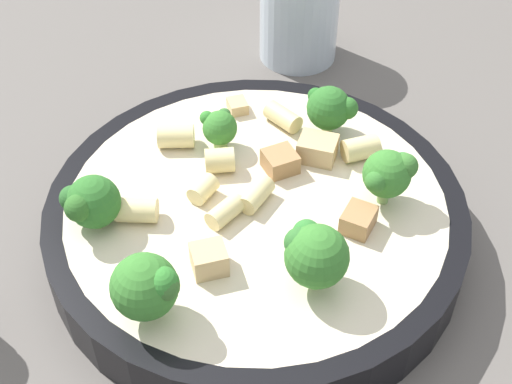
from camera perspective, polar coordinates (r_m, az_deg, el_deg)
The scene contains 22 objects.
ground_plane at distance 0.52m, azimuth -0.00°, elevation -3.82°, with size 2.00×2.00×0.00m, color #5B5651.
pasta_bowl at distance 0.50m, azimuth -0.00°, elevation -2.13°, with size 0.29×0.29×0.04m.
broccoli_floret_0 at distance 0.41m, azimuth -8.64°, elevation -7.44°, with size 0.04×0.04×0.05m.
broccoli_floret_1 at distance 0.54m, azimuth 5.94°, elevation 6.71°, with size 0.04×0.03×0.04m.
broccoli_floret_2 at distance 0.48m, azimuth 10.62°, elevation 1.50°, with size 0.03×0.04×0.04m.
broccoli_floret_3 at distance 0.52m, azimuth -2.95°, elevation 5.19°, with size 0.03×0.03×0.03m.
broccoli_floret_4 at distance 0.47m, azimuth -13.11°, elevation -0.81°, with size 0.04×0.04×0.04m.
broccoli_floret_5 at distance 0.42m, azimuth 4.65°, elevation -4.91°, with size 0.04×0.04×0.05m.
rigatoni_0 at distance 0.48m, azimuth -9.52°, elevation -1.44°, with size 0.02×0.02×0.03m, color beige.
rigatoni_1 at distance 0.52m, azimuth 8.37°, elevation 3.48°, with size 0.02×0.02×0.03m, color beige.
rigatoni_2 at distance 0.51m, azimuth -2.65°, elevation 2.68°, with size 0.02×0.02×0.02m, color beige.
rigatoni_3 at distance 0.49m, azimuth -0.27°, elevation -0.08°, with size 0.01×0.01×0.03m, color beige.
rigatoni_4 at distance 0.53m, azimuth -6.42°, elevation 4.46°, with size 0.02×0.02×0.03m, color beige.
rigatoni_5 at distance 0.55m, azimuth 2.16°, elevation 6.01°, with size 0.01×0.01×0.03m, color beige.
rigatoni_6 at distance 0.49m, azimuth -4.25°, elevation 0.21°, with size 0.01×0.01×0.02m, color beige.
rigatoni_7 at distance 0.47m, azimuth -2.18°, elevation -1.84°, with size 0.01×0.01×0.03m, color beige.
chicken_chunk_0 at distance 0.51m, azimuth 1.95°, elevation 2.47°, with size 0.02×0.02×0.01m, color #A87A4C.
chicken_chunk_1 at distance 0.47m, azimuth 8.19°, elevation -2.22°, with size 0.02×0.02×0.01m, color #A87A4C.
chicken_chunk_2 at distance 0.57m, azimuth -1.50°, elevation 6.90°, with size 0.02×0.01×0.01m, color tan.
chicken_chunk_3 at distance 0.52m, azimuth 4.94°, elevation 3.47°, with size 0.03×0.02×0.02m, color tan.
chicken_chunk_4 at distance 0.44m, azimuth -3.78°, elevation -5.40°, with size 0.02×0.02×0.02m, color tan.
drinking_glass at distance 0.68m, azimuth 3.46°, elevation 13.64°, with size 0.07×0.07×0.09m.
Camera 1 is at (-0.27, 0.21, 0.38)m, focal length 50.00 mm.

